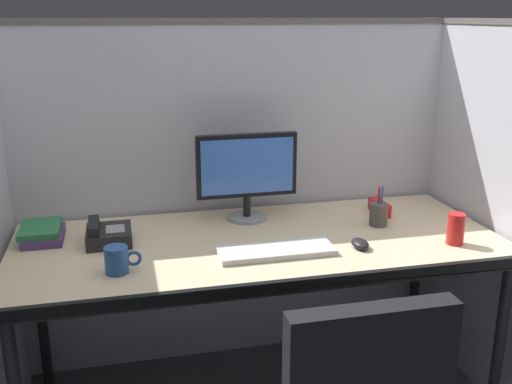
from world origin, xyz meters
The scene contains 12 objects.
cubicle_partition_rear centered at (0.00, 0.74, 0.79)m, with size 2.21×0.06×1.57m.
cubicle_partition_right centered at (0.99, 0.20, 0.79)m, with size 0.06×1.41×1.57m.
desk centered at (0.00, 0.29, 0.69)m, with size 1.90×0.80×0.74m.
monitor_center centered at (0.01, 0.55, 0.96)m, with size 0.43×0.17×0.37m.
keyboard_main centered at (0.03, 0.14, 0.75)m, with size 0.43×0.15×0.02m, color silver.
computer_mouse centered at (0.35, 0.13, 0.76)m, with size 0.06×0.10×0.04m.
pen_cup centered at (0.53, 0.34, 0.79)m, with size 0.08×0.08×0.17m.
red_stapler centered at (0.60, 0.48, 0.77)m, with size 0.04×0.15×0.06m, color red.
desk_phone centered at (-0.58, 0.40, 0.77)m, with size 0.17×0.19×0.09m.
book_stack centered at (-0.83, 0.49, 0.77)m, with size 0.16×0.22×0.06m.
soda_can centered at (0.72, 0.08, 0.80)m, with size 0.07×0.07×0.12m, color red.
coffee_mug centered at (-0.54, 0.11, 0.79)m, with size 0.13×0.08×0.09m.
Camera 1 is at (-0.51, -1.80, 1.59)m, focal length 41.34 mm.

